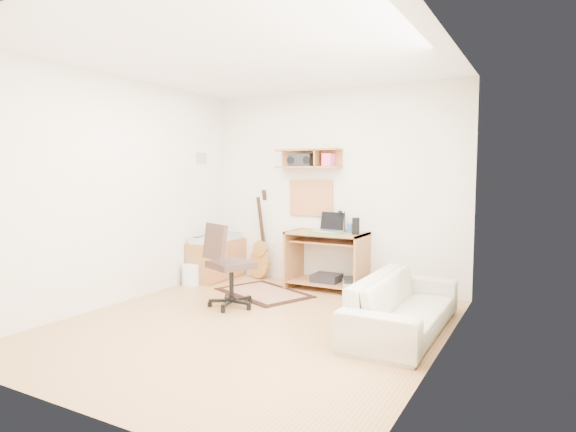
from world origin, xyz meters
The scene contains 22 objects.
floor centered at (0.00, 0.00, -0.01)m, with size 3.60×4.00×0.01m, color tan.
ceiling centered at (0.00, 0.00, 2.60)m, with size 3.60×4.00×0.01m, color white.
back_wall centered at (0.00, 2.00, 1.30)m, with size 3.60×0.01×2.60m, color silver.
left_wall centered at (-1.80, 0.00, 1.30)m, with size 0.01×4.00×2.60m, color silver.
right_wall centered at (1.80, 0.00, 1.30)m, with size 0.01×4.00×2.60m, color silver.
wall_shelf centered at (-0.30, 1.88, 1.70)m, with size 0.90×0.25×0.26m, color #9E6937.
cork_board centered at (-0.30, 1.98, 1.17)m, with size 0.64×0.03×0.49m, color #A38251.
wall_photo centered at (-1.79, 1.50, 1.72)m, with size 0.02×0.20×0.15m, color #4C8CBF.
desk centered at (0.05, 1.73, 0.38)m, with size 1.00×0.55×0.75m, color #9E6937, non-canonical shape.
laptop centered at (0.07, 1.71, 0.88)m, with size 0.33×0.33×0.26m, color silver, non-canonical shape.
speaker centered at (0.46, 1.68, 0.85)m, with size 0.09×0.09×0.21m, color black.
desk_lamp centered at (0.24, 1.87, 0.89)m, with size 0.09×0.09×0.28m, color black, non-canonical shape.
pencil_cup centered at (0.34, 1.83, 0.81)m, with size 0.08×0.08×0.11m, color #314E93.
boombox centered at (-0.40, 1.87, 1.68)m, with size 0.32×0.15×0.17m, color black.
rug centered at (-0.55, 1.15, 0.01)m, with size 1.16×0.77×0.02m, color tan.
task_chair centered at (-0.55, 0.45, 0.48)m, with size 0.49×0.49×0.96m, color #362620, non-canonical shape.
cabinet centered at (-1.58, 1.55, 0.28)m, with size 0.40×0.90×0.55m, color #9E6937.
music_keyboard centered at (-1.58, 1.55, 0.59)m, with size 0.28×0.89×0.08m, color #B2B5BA.
guitar centered at (-1.06, 1.86, 0.64)m, with size 0.34×0.21×1.28m, color #AF7636, non-canonical shape.
waste_basket centered at (-1.65, 1.06, 0.14)m, with size 0.23×0.23×0.28m, color white.
printer centered at (0.53, 1.73, 0.09)m, with size 0.46×0.36×0.17m, color #A5A8AA.
sofa centered at (1.38, 0.55, 0.35)m, with size 1.79×0.52×0.70m, color #C2B699.
Camera 1 is at (2.57, -3.91, 1.50)m, focal length 30.02 mm.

